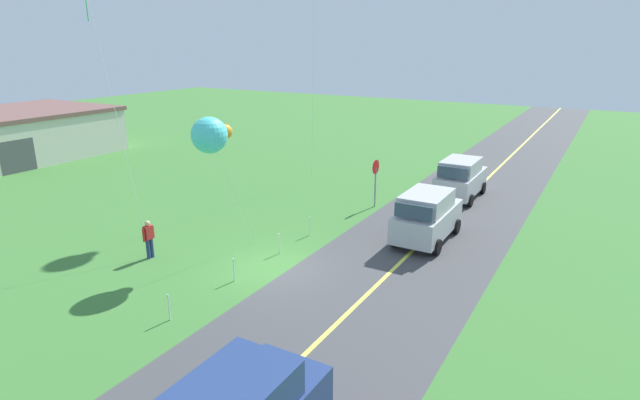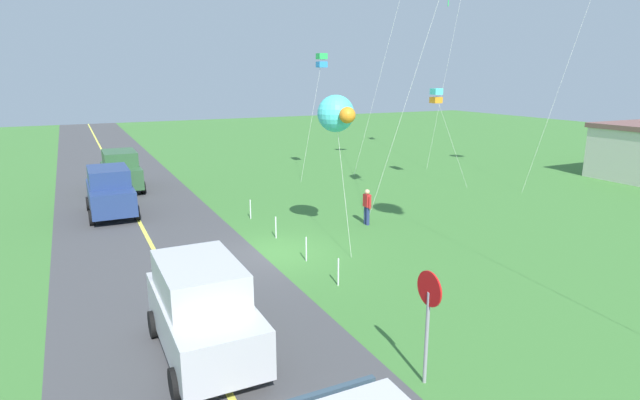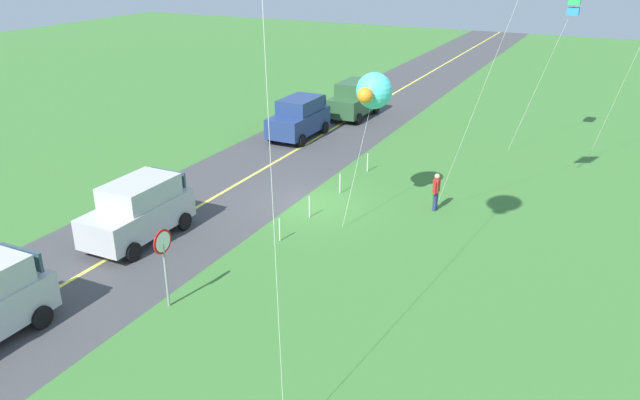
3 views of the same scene
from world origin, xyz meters
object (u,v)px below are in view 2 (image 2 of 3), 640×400
at_px(stop_sign, 429,306).
at_px(kite_green_far, 337,114).
at_px(kite_blue_mid, 322,61).
at_px(person_adult_near, 367,206).
at_px(car_parked_west_near, 110,191).
at_px(car_parked_west_far, 121,170).
at_px(car_suv_foreground, 202,308).
at_px(kite_pink_drift, 436,96).

height_order(stop_sign, kite_green_far, kite_green_far).
bearing_deg(kite_blue_mid, person_adult_near, -16.43).
height_order(car_parked_west_near, kite_green_far, kite_green_far).
distance_m(stop_sign, kite_blue_mid, 24.07).
relative_size(car_parked_west_near, stop_sign, 1.72).
distance_m(car_parked_west_near, kite_green_far, 11.92).
bearing_deg(person_adult_near, stop_sign, -73.33).
xyz_separation_m(car_parked_west_near, person_adult_near, (6.79, 10.01, -0.29)).
relative_size(stop_sign, person_adult_near, 1.60).
bearing_deg(car_parked_west_far, person_adult_near, 36.15).
height_order(car_parked_west_far, kite_green_far, kite_green_far).
height_order(car_suv_foreground, kite_pink_drift, kite_pink_drift).
bearing_deg(stop_sign, car_parked_west_near, -164.48).
bearing_deg(stop_sign, car_suv_foreground, -129.78).
xyz_separation_m(stop_sign, kite_green_far, (-9.35, 2.79, 3.25)).
bearing_deg(stop_sign, kite_blue_mid, 159.02).
relative_size(car_suv_foreground, kite_blue_mid, 0.56).
bearing_deg(kite_green_far, kite_pink_drift, 124.98).
xyz_separation_m(person_adult_near, kite_pink_drift, (-6.07, 8.42, 4.40)).
bearing_deg(kite_blue_mid, car_suv_foreground, -33.60).
bearing_deg(kite_green_far, stop_sign, -16.64).
distance_m(stop_sign, kite_pink_drift, 21.91).
distance_m(car_parked_west_far, person_adult_near, 15.26).
bearing_deg(kite_blue_mid, stop_sign, -20.98).
xyz_separation_m(car_suv_foreground, kite_blue_mid, (-18.57, 12.34, 6.20)).
distance_m(kite_green_far, kite_pink_drift, 13.12).
bearing_deg(car_suv_foreground, person_adult_near, 129.58).
xyz_separation_m(car_suv_foreground, car_parked_west_near, (-14.29, -0.93, 0.00)).
bearing_deg(kite_pink_drift, kite_green_far, -55.02).
distance_m(car_parked_west_far, kite_pink_drift, 18.96).
distance_m(car_suv_foreground, kite_pink_drift, 22.52).
xyz_separation_m(car_suv_foreground, car_parked_west_far, (-19.83, 0.08, 0.00)).
distance_m(car_parked_west_near, car_parked_west_far, 5.63).
height_order(car_parked_west_far, kite_pink_drift, kite_pink_drift).
relative_size(car_parked_west_far, person_adult_near, 2.75).
bearing_deg(kite_pink_drift, stop_sign, -38.75).
bearing_deg(stop_sign, kite_green_far, 163.36).
bearing_deg(car_parked_west_far, stop_sign, 9.52).
height_order(stop_sign, kite_blue_mid, kite_blue_mid).
distance_m(car_parked_west_far, kite_green_far, 15.79).
bearing_deg(car_suv_foreground, kite_pink_drift, 127.80).
relative_size(car_suv_foreground, car_parked_west_far, 1.00).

